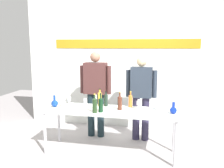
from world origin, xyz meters
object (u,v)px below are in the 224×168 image
object	(u,v)px
presenter_right	(141,93)
wine_bottle_4	(100,98)
display_table	(110,113)
wine_glass_left_1	(69,99)
wine_glass_left_3	(85,101)
wine_glass_right_4	(138,103)
wine_bottle_3	(130,100)
wine_glass_right_5	(162,104)
decanter_blue_left	(55,103)
presenter_left	(96,88)
wine_bottle_2	(106,99)
wine_glass_right_0	(160,109)
wine_glass_left_2	(62,103)
wine_bottle_5	(120,102)
wine_bottle_0	(95,105)
wine_glass_left_0	(63,102)
wine_glass_right_3	(154,103)
wine_glass_right_2	(140,106)
wine_glass_right_1	(139,102)
wine_bottle_1	(101,104)

from	to	relation	value
presenter_right	wine_bottle_4	bearing A→B (deg)	-144.12
display_table	wine_glass_left_1	world-z (taller)	wine_glass_left_1
wine_glass_left_3	wine_glass_right_4	world-z (taller)	wine_glass_right_4
wine_bottle_3	wine_glass_right_5	distance (m)	0.57
decanter_blue_left	display_table	bearing A→B (deg)	1.88
presenter_left	wine_glass_right_5	size ratio (longest dim) A/B	10.22
wine_glass_left_1	presenter_right	bearing A→B (deg)	20.86
wine_bottle_2	display_table	bearing A→B (deg)	-59.91
wine_bottle_3	wine_glass_right_0	world-z (taller)	wine_bottle_3
wine_bottle_4	wine_glass_left_2	world-z (taller)	wine_bottle_4
wine_bottle_5	wine_glass_right_0	distance (m)	0.70
presenter_left	wine_bottle_0	bearing A→B (deg)	-74.79
decanter_blue_left	wine_bottle_0	bearing A→B (deg)	-14.57
wine_glass_right_0	wine_glass_left_3	bearing A→B (deg)	166.36
wine_glass_right_4	wine_bottle_2	bearing A→B (deg)	169.32
presenter_left	presenter_right	xyz separation A→B (m)	(0.92, 0.00, -0.06)
wine_glass_left_0	wine_glass_right_3	bearing A→B (deg)	8.75
wine_bottle_0	wine_glass_right_2	world-z (taller)	wine_bottle_0
wine_bottle_2	wine_glass_right_1	size ratio (longest dim) A/B	1.81
wine_bottle_4	wine_glass_left_2	bearing A→B (deg)	-148.61
wine_bottle_0	wine_glass_left_3	size ratio (longest dim) A/B	2.21
display_table	wine_bottle_2	distance (m)	0.31
presenter_left	wine_glass_left_2	distance (m)	0.92
wine_glass_left_0	wine_glass_right_3	distance (m)	1.59
wine_bottle_1	wine_bottle_5	bearing A→B (deg)	34.95
decanter_blue_left	wine_glass_right_2	size ratio (longest dim) A/B	1.64
wine_bottle_5	wine_bottle_0	bearing A→B (deg)	-144.17
wine_bottle_5	wine_glass_left_0	bearing A→B (deg)	-178.43
decanter_blue_left	wine_bottle_3	size ratio (longest dim) A/B	0.73
wine_bottle_3	wine_bottle_5	distance (m)	0.26
wine_glass_left_0	wine_glass_left_3	distance (m)	0.38
display_table	decanter_blue_left	world-z (taller)	decanter_blue_left
presenter_right	wine_glass_right_4	bearing A→B (deg)	-89.28
wine_bottle_0	wine_glass_right_1	xyz separation A→B (m)	(0.67, 0.44, -0.03)
decanter_blue_left	wine_bottle_1	size ratio (longest dim) A/B	0.67
wine_glass_left_3	wine_glass_right_0	bearing A→B (deg)	-13.64
decanter_blue_left	wine_glass_right_1	size ratio (longest dim) A/B	1.36
display_table	wine_glass_left_1	distance (m)	0.87
wine_bottle_0	wine_bottle_2	xyz separation A→B (m)	(0.08, 0.46, -0.01)
wine_bottle_3	wine_glass_right_1	distance (m)	0.16
wine_bottle_3	wine_glass_left_1	size ratio (longest dim) A/B	1.98
display_table	wine_glass_right_1	world-z (taller)	wine_glass_right_1
display_table	presenter_right	xyz separation A→B (m)	(0.46, 0.70, 0.23)
wine_bottle_2	wine_glass_left_0	bearing A→B (deg)	-162.88
decanter_blue_left	wine_glass_left_3	xyz separation A→B (m)	(0.51, 0.16, 0.03)
display_table	wine_glass_right_3	bearing A→B (deg)	18.10
wine_bottle_2	wine_glass_left_3	distance (m)	0.37
wine_bottle_3	wine_glass_right_0	bearing A→B (deg)	-39.33
wine_bottle_4	wine_glass_left_0	size ratio (longest dim) A/B	2.24
presenter_left	wine_glass_left_2	xyz separation A→B (m)	(-0.34, -0.85, -0.12)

